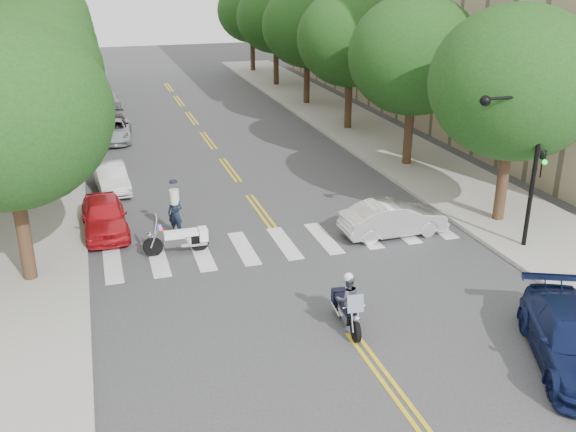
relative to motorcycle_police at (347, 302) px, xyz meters
name	(u,v)px	position (x,y,z in m)	size (l,w,h in m)	color
ground	(351,333)	(-0.02, -0.42, -0.76)	(140.00, 140.00, 0.00)	#38383A
sidewalk_left	(36,152)	(-9.52, 21.58, -0.69)	(5.00, 60.00, 0.15)	#9E9991
sidewalk_right	(358,128)	(9.48, 21.58, -0.69)	(5.00, 60.00, 0.15)	#9E9991
tree_l_0	(4,114)	(-8.82, 5.58, 4.79)	(6.40, 6.40, 8.45)	#382316
tree_l_1	(24,73)	(-8.82, 13.58, 4.79)	(6.40, 6.40, 8.45)	#382316
tree_l_2	(35,49)	(-8.82, 21.58, 4.79)	(6.40, 6.40, 8.45)	#382316
tree_l_3	(42,34)	(-8.82, 29.58, 4.79)	(6.40, 6.40, 8.45)	#382316
tree_l_4	(47,23)	(-8.82, 37.58, 4.79)	(6.40, 6.40, 8.45)	#382316
tree_l_5	(51,15)	(-8.82, 45.58, 4.79)	(6.40, 6.40, 8.45)	#382316
tree_r_0	(515,83)	(8.78, 5.58, 4.79)	(6.40, 6.40, 8.45)	#382316
tree_r_1	(414,55)	(8.78, 13.58, 4.79)	(6.40, 6.40, 8.45)	#382316
tree_r_2	(351,38)	(8.78, 21.58, 4.79)	(6.40, 6.40, 8.45)	#382316
tree_r_3	(307,26)	(8.78, 29.58, 4.79)	(6.40, 6.40, 8.45)	#382316
tree_r_4	(276,17)	(8.78, 37.58, 4.79)	(6.40, 6.40, 8.45)	#382316
tree_r_5	(252,11)	(8.78, 45.58, 4.79)	(6.40, 6.40, 8.45)	#382316
traffic_signal_pole	(526,151)	(7.70, 3.07, 2.96)	(2.82, 0.42, 6.00)	black
motorcycle_police	(347,302)	(0.00, 0.00, 0.00)	(0.75, 2.11, 1.71)	black
motorcycle_parked	(182,239)	(-3.75, 6.39, -0.23)	(2.35, 0.52, 1.52)	black
officer_standing	(175,213)	(-3.73, 8.08, 0.11)	(0.64, 0.42, 1.75)	#151F31
convertible	(393,218)	(4.17, 5.63, -0.09)	(1.42, 4.08, 1.35)	silver
sedan_blue	(574,340)	(4.85, -3.46, -0.04)	(2.02, 4.96, 1.44)	#101A43
parked_car_a	(104,216)	(-6.32, 9.08, -0.07)	(1.64, 4.08, 1.39)	red
parked_car_b	(111,178)	(-5.83, 14.08, -0.16)	(1.28, 3.68, 1.21)	silver
parked_car_c	(113,131)	(-5.28, 23.08, -0.16)	(2.01, 4.36, 1.21)	#A1A3A9
parked_car_d	(114,126)	(-5.22, 24.08, -0.13)	(1.77, 4.35, 1.26)	black
parked_car_e	(107,98)	(-5.22, 32.98, -0.12)	(1.53, 3.80, 1.29)	gray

